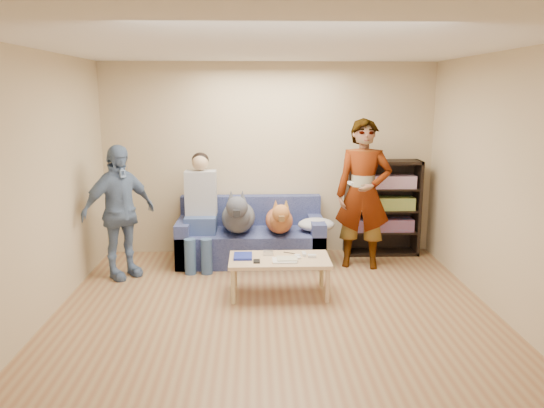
{
  "coord_description": "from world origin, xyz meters",
  "views": [
    {
      "loc": [
        -0.2,
        -4.71,
        2.2
      ],
      "look_at": [
        0.0,
        1.2,
        0.95
      ],
      "focal_mm": 35.0,
      "sensor_mm": 36.0,
      "label": 1
    }
  ],
  "objects_px": {
    "person_standing_right": "(363,194)",
    "person_standing_left": "(119,212)",
    "dog_gray": "(238,216)",
    "coffee_table": "(279,262)",
    "notebook_blue": "(243,256)",
    "dog_tan": "(279,219)",
    "camera_silver": "(268,253)",
    "person_seated": "(201,206)",
    "bookshelf": "(382,206)",
    "sofa": "(251,239)"
  },
  "relations": [
    {
      "from": "person_standing_right",
      "to": "person_standing_left",
      "type": "bearing_deg",
      "value": -162.09
    },
    {
      "from": "person_standing_right",
      "to": "dog_gray",
      "type": "height_order",
      "value": "person_standing_right"
    },
    {
      "from": "dog_gray",
      "to": "coffee_table",
      "type": "bearing_deg",
      "value": -66.09
    },
    {
      "from": "person_standing_right",
      "to": "notebook_blue",
      "type": "xyz_separation_m",
      "value": [
        -1.5,
        -0.91,
        -0.51
      ]
    },
    {
      "from": "dog_tan",
      "to": "camera_silver",
      "type": "bearing_deg",
      "value": -100.52
    },
    {
      "from": "person_seated",
      "to": "coffee_table",
      "type": "relative_size",
      "value": 1.34
    },
    {
      "from": "dog_gray",
      "to": "bookshelf",
      "type": "bearing_deg",
      "value": 11.96
    },
    {
      "from": "person_standing_left",
      "to": "dog_tan",
      "type": "xyz_separation_m",
      "value": [
        1.93,
        0.38,
        -0.2
      ]
    },
    {
      "from": "notebook_blue",
      "to": "bookshelf",
      "type": "distance_m",
      "value": 2.39
    },
    {
      "from": "notebook_blue",
      "to": "dog_gray",
      "type": "xyz_separation_m",
      "value": [
        -0.08,
        1.03,
        0.22
      ]
    },
    {
      "from": "person_standing_right",
      "to": "dog_tan",
      "type": "relative_size",
      "value": 1.66
    },
    {
      "from": "person_standing_left",
      "to": "sofa",
      "type": "xyz_separation_m",
      "value": [
        1.56,
        0.61,
        -0.52
      ]
    },
    {
      "from": "person_seated",
      "to": "person_standing_right",
      "type": "bearing_deg",
      "value": -4.99
    },
    {
      "from": "camera_silver",
      "to": "person_seated",
      "type": "distance_m",
      "value": 1.36
    },
    {
      "from": "person_standing_right",
      "to": "person_seated",
      "type": "distance_m",
      "value": 2.08
    },
    {
      "from": "notebook_blue",
      "to": "person_seated",
      "type": "xyz_separation_m",
      "value": [
        -0.56,
        1.09,
        0.34
      ]
    },
    {
      "from": "person_standing_right",
      "to": "person_seated",
      "type": "bearing_deg",
      "value": -172.85
    },
    {
      "from": "camera_silver",
      "to": "dog_gray",
      "type": "bearing_deg",
      "value": 110.5
    },
    {
      "from": "person_standing_left",
      "to": "person_standing_right",
      "type": "bearing_deg",
      "value": -37.85
    },
    {
      "from": "person_seated",
      "to": "bookshelf",
      "type": "xyz_separation_m",
      "value": [
        2.44,
        0.36,
        -0.09
      ]
    },
    {
      "from": "camera_silver",
      "to": "sofa",
      "type": "height_order",
      "value": "sofa"
    },
    {
      "from": "person_seated",
      "to": "camera_silver",
      "type": "bearing_deg",
      "value": -50.36
    },
    {
      "from": "coffee_table",
      "to": "bookshelf",
      "type": "bearing_deg",
      "value": 45.31
    },
    {
      "from": "bookshelf",
      "to": "sofa",
      "type": "bearing_deg",
      "value": -172.6
    },
    {
      "from": "dog_gray",
      "to": "coffee_table",
      "type": "distance_m",
      "value": 1.22
    },
    {
      "from": "person_standing_right",
      "to": "notebook_blue",
      "type": "distance_m",
      "value": 1.83
    },
    {
      "from": "dog_tan",
      "to": "coffee_table",
      "type": "distance_m",
      "value": 1.06
    },
    {
      "from": "sofa",
      "to": "coffee_table",
      "type": "xyz_separation_m",
      "value": [
        0.32,
        -1.26,
        0.09
      ]
    },
    {
      "from": "person_standing_left",
      "to": "bookshelf",
      "type": "distance_m",
      "value": 3.47
    },
    {
      "from": "person_standing_right",
      "to": "sofa",
      "type": "xyz_separation_m",
      "value": [
        -1.42,
        0.31,
        -0.66
      ]
    },
    {
      "from": "person_seated",
      "to": "dog_tan",
      "type": "height_order",
      "value": "person_seated"
    },
    {
      "from": "coffee_table",
      "to": "notebook_blue",
      "type": "bearing_deg",
      "value": 172.87
    },
    {
      "from": "person_standing_left",
      "to": "sofa",
      "type": "relative_size",
      "value": 0.85
    },
    {
      "from": "dog_gray",
      "to": "dog_tan",
      "type": "distance_m",
      "value": 0.53
    },
    {
      "from": "camera_silver",
      "to": "coffee_table",
      "type": "height_order",
      "value": "camera_silver"
    },
    {
      "from": "person_standing_left",
      "to": "dog_tan",
      "type": "height_order",
      "value": "person_standing_left"
    },
    {
      "from": "person_standing_right",
      "to": "dog_tan",
      "type": "xyz_separation_m",
      "value": [
        -1.05,
        0.08,
        -0.34
      ]
    },
    {
      "from": "coffee_table",
      "to": "camera_silver",
      "type": "bearing_deg",
      "value": 135.0
    },
    {
      "from": "person_standing_right",
      "to": "notebook_blue",
      "type": "bearing_deg",
      "value": -136.72
    },
    {
      "from": "person_standing_right",
      "to": "dog_tan",
      "type": "height_order",
      "value": "person_standing_right"
    },
    {
      "from": "notebook_blue",
      "to": "dog_tan",
      "type": "bearing_deg",
      "value": 65.43
    },
    {
      "from": "sofa",
      "to": "dog_gray",
      "type": "bearing_deg",
      "value": -131.57
    },
    {
      "from": "person_standing_right",
      "to": "dog_gray",
      "type": "relative_size",
      "value": 1.5
    },
    {
      "from": "dog_tan",
      "to": "dog_gray",
      "type": "bearing_deg",
      "value": 174.75
    },
    {
      "from": "coffee_table",
      "to": "dog_tan",
      "type": "bearing_deg",
      "value": 87.25
    },
    {
      "from": "person_standing_right",
      "to": "bookshelf",
      "type": "relative_size",
      "value": 1.45
    },
    {
      "from": "camera_silver",
      "to": "person_seated",
      "type": "relative_size",
      "value": 0.07
    },
    {
      "from": "bookshelf",
      "to": "person_standing_right",
      "type": "bearing_deg",
      "value": -125.13
    },
    {
      "from": "notebook_blue",
      "to": "camera_silver",
      "type": "height_order",
      "value": "camera_silver"
    },
    {
      "from": "person_standing_left",
      "to": "camera_silver",
      "type": "distance_m",
      "value": 1.88
    }
  ]
}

